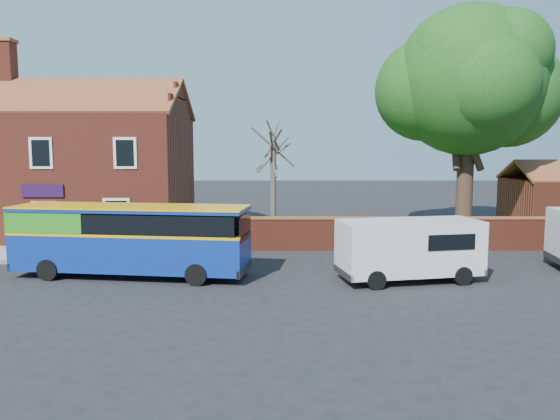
{
  "coord_description": "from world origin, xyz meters",
  "views": [
    {
      "loc": [
        4.33,
        -18.56,
        4.93
      ],
      "look_at": [
        4.36,
        5.0,
        2.16
      ],
      "focal_mm": 35.0,
      "sensor_mm": 36.0,
      "label": 1
    }
  ],
  "objects": [
    {
      "name": "van_near",
      "position": [
        9.1,
        1.07,
        1.25
      ],
      "size": [
        5.4,
        2.98,
        2.24
      ],
      "rotation": [
        0.0,
        0.0,
        0.19
      ],
      "color": "silver",
      "rests_on": "ground"
    },
    {
      "name": "shop_building",
      "position": [
        -7.02,
        11.5,
        3.41
      ],
      "size": [
        12.3,
        8.13,
        10.5
      ],
      "color": "maroon",
      "rests_on": "ground"
    },
    {
      "name": "pavement",
      "position": [
        -7.0,
        5.75,
        0.06
      ],
      "size": [
        18.0,
        3.5,
        0.12
      ],
      "primitive_type": "cube",
      "color": "gray",
      "rests_on": "ground"
    },
    {
      "name": "kerb",
      "position": [
        -7.0,
        4.0,
        0.07
      ],
      "size": [
        18.0,
        0.15,
        0.14
      ],
      "primitive_type": "cube",
      "color": "slate",
      "rests_on": "ground"
    },
    {
      "name": "grass_strip",
      "position": [
        13.0,
        13.0,
        0.02
      ],
      "size": [
        26.0,
        12.0,
        0.04
      ],
      "primitive_type": "cube",
      "color": "#426B28",
      "rests_on": "ground"
    },
    {
      "name": "ground",
      "position": [
        0.0,
        0.0,
        0.0
      ],
      "size": [
        120.0,
        120.0,
        0.0
      ],
      "primitive_type": "plane",
      "color": "black",
      "rests_on": "ground"
    },
    {
      "name": "boundary_wall",
      "position": [
        13.0,
        7.0,
        0.81
      ],
      "size": [
        22.0,
        0.38,
        1.6
      ],
      "color": "maroon",
      "rests_on": "ground"
    },
    {
      "name": "bus",
      "position": [
        -1.55,
        1.82,
        1.54
      ],
      "size": [
        9.07,
        3.42,
        2.7
      ],
      "rotation": [
        0.0,
        0.0,
        -0.14
      ],
      "color": "navy",
      "rests_on": "ground"
    },
    {
      "name": "bare_tree",
      "position": [
        4.0,
        10.74,
        3.06
      ],
      "size": [
        2.23,
        2.66,
        5.96
      ],
      "color": "#4C4238",
      "rests_on": "ground"
    },
    {
      "name": "large_tree",
      "position": [
        14.75,
        11.91,
        8.2
      ],
      "size": [
        10.27,
        8.13,
        12.53
      ],
      "color": "black",
      "rests_on": "ground"
    }
  ]
}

